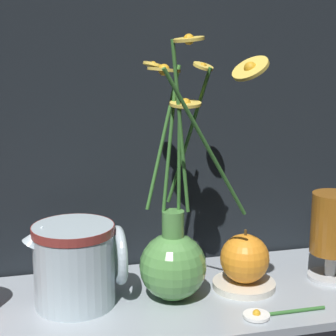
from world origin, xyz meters
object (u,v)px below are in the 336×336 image
(vase_with_flowers, at_px, (174,252))
(tea_glass, at_px, (333,228))
(orange_fruit, at_px, (245,259))
(ceramic_pitcher, at_px, (76,261))

(vase_with_flowers, relative_size, tea_glass, 2.71)
(tea_glass, height_order, orange_fruit, tea_glass)
(tea_glass, bearing_deg, ceramic_pitcher, 178.57)
(tea_glass, bearing_deg, vase_with_flowers, -178.61)
(ceramic_pitcher, bearing_deg, vase_with_flowers, -6.65)
(vase_with_flowers, xyz_separation_m, orange_fruit, (0.11, 0.01, -0.02))
(vase_with_flowers, bearing_deg, tea_glass, 1.39)
(ceramic_pitcher, height_order, orange_fruit, ceramic_pitcher)
(tea_glass, distance_m, orange_fruit, 0.15)
(vase_with_flowers, height_order, ceramic_pitcher, vase_with_flowers)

